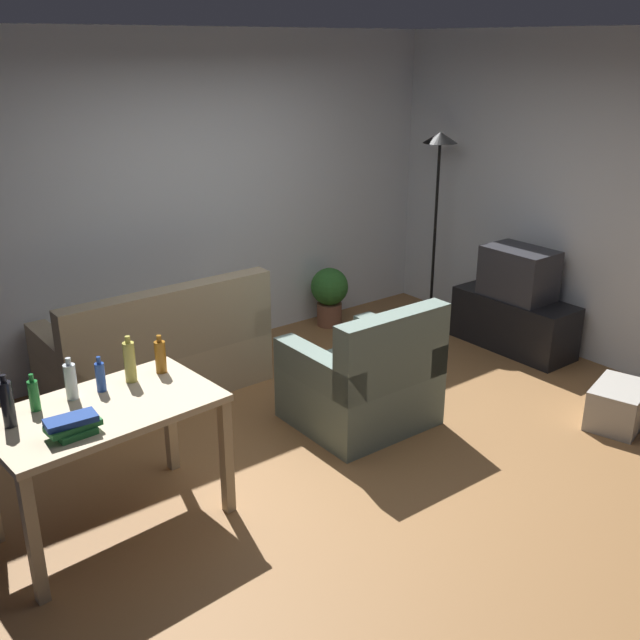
{
  "coord_description": "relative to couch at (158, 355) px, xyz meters",
  "views": [
    {
      "loc": [
        -2.85,
        -3.3,
        2.58
      ],
      "look_at": [
        0.1,
        0.5,
        0.75
      ],
      "focal_mm": 41.06,
      "sensor_mm": 36.0,
      "label": 1
    }
  ],
  "objects": [
    {
      "name": "bottle_blue",
      "position": [
        -0.91,
        -1.24,
        0.54
      ],
      "size": [
        0.05,
        0.05,
        0.21
      ],
      "color": "#2347A3",
      "rests_on": "desk"
    },
    {
      "name": "armchair",
      "position": [
        0.93,
        -1.38,
        0.01
      ],
      "size": [
        0.91,
        0.85,
        0.92
      ],
      "rotation": [
        0.0,
        0.0,
        3.13
      ],
      "color": "slate",
      "rests_on": "ground_plane"
    },
    {
      "name": "couch",
      "position": [
        0.0,
        0.0,
        0.0
      ],
      "size": [
        1.66,
        0.84,
        0.92
      ],
      "rotation": [
        0.0,
        0.0,
        3.14
      ],
      "color": "tan",
      "rests_on": "ground_plane"
    },
    {
      "name": "storage_box",
      "position": [
        2.35,
        -2.51,
        -0.16
      ],
      "size": [
        0.55,
        0.46,
        0.3
      ],
      "primitive_type": "cube",
      "rotation": [
        0.0,
        0.0,
        0.27
      ],
      "color": "#A8A399",
      "rests_on": "ground_plane"
    },
    {
      "name": "book_stack",
      "position": [
        -1.21,
        -1.62,
        0.5
      ],
      "size": [
        0.27,
        0.15,
        0.1
      ],
      "color": "#236B33",
      "rests_on": "desk"
    },
    {
      "name": "desk",
      "position": [
        -0.97,
        -1.42,
        0.34
      ],
      "size": [
        1.25,
        0.78,
        0.76
      ],
      "rotation": [
        0.0,
        0.0,
        0.07
      ],
      "color": "#C6B28E",
      "rests_on": "ground_plane"
    },
    {
      "name": "potted_plant",
      "position": [
        1.96,
        0.31,
        0.02
      ],
      "size": [
        0.36,
        0.36,
        0.57
      ],
      "color": "brown",
      "rests_on": "ground_plane"
    },
    {
      "name": "tv_stand",
      "position": [
        2.9,
        -1.14,
        -0.07
      ],
      "size": [
        0.44,
        1.1,
        0.48
      ],
      "rotation": [
        0.0,
        0.0,
        1.57
      ],
      "color": "black",
      "rests_on": "ground_plane"
    },
    {
      "name": "bottle_green",
      "position": [
        -1.27,
        -1.24,
        0.54
      ],
      "size": [
        0.05,
        0.05,
        0.21
      ],
      "color": "#1E722D",
      "rests_on": "desk"
    },
    {
      "name": "bottle_amber",
      "position": [
        -0.53,
        -1.21,
        0.55
      ],
      "size": [
        0.07,
        0.07,
        0.23
      ],
      "color": "#9E6019",
      "rests_on": "desk"
    },
    {
      "name": "bottle_clear",
      "position": [
        -1.07,
        -1.23,
        0.56
      ],
      "size": [
        0.06,
        0.06,
        0.24
      ],
      "color": "silver",
      "rests_on": "desk"
    },
    {
      "name": "ground_plane",
      "position": [
        0.65,
        -1.59,
        -0.32
      ],
      "size": [
        5.2,
        4.4,
        0.02
      ],
      "primitive_type": "cube",
      "color": "olive"
    },
    {
      "name": "wall_right",
      "position": [
        3.25,
        -1.59,
        1.04
      ],
      "size": [
        0.1,
        4.4,
        2.7
      ],
      "primitive_type": "cube",
      "color": "silver",
      "rests_on": "ground_plane"
    },
    {
      "name": "wall_rear",
      "position": [
        0.65,
        0.61,
        1.04
      ],
      "size": [
        5.2,
        0.1,
        2.7
      ],
      "primitive_type": "cube",
      "color": "silver",
      "rests_on": "ground_plane"
    },
    {
      "name": "tv",
      "position": [
        2.91,
        -1.14,
        0.39
      ],
      "size": [
        0.41,
        0.6,
        0.44
      ],
      "rotation": [
        0.0,
        0.0,
        1.57
      ],
      "color": "#2D2D33",
      "rests_on": "tv_stand"
    },
    {
      "name": "bottle_dark",
      "position": [
        -1.43,
        -1.34,
        0.58
      ],
      "size": [
        0.06,
        0.06,
        0.28
      ],
      "color": "black",
      "rests_on": "desk"
    },
    {
      "name": "torchiere_lamp",
      "position": [
        2.9,
        -0.13,
        1.1
      ],
      "size": [
        0.32,
        0.32,
        1.81
      ],
      "color": "black",
      "rests_on": "ground_plane"
    },
    {
      "name": "bottle_squat",
      "position": [
        -0.72,
        -1.22,
        0.58
      ],
      "size": [
        0.07,
        0.07,
        0.28
      ],
      "color": "#BCB24C",
      "rests_on": "desk"
    }
  ]
}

